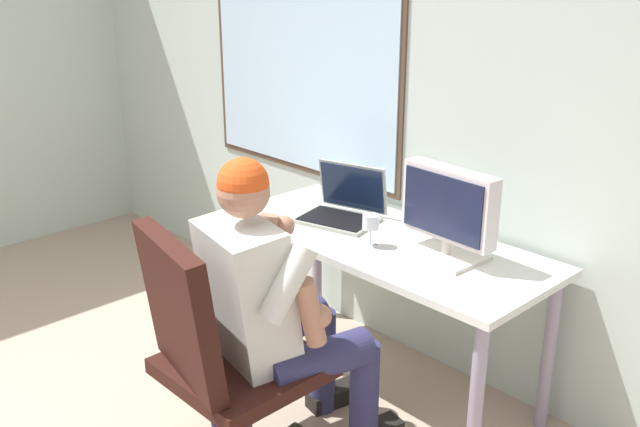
{
  "coord_description": "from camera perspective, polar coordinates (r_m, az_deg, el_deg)",
  "views": [
    {
      "loc": [
        2.24,
        -0.19,
        1.94
      ],
      "look_at": [
        0.32,
        1.64,
        0.97
      ],
      "focal_mm": 40.4,
      "sensor_mm": 36.0,
      "label": 1
    }
  ],
  "objects": [
    {
      "name": "office_chair",
      "position": [
        2.71,
        -8.44,
        -10.34
      ],
      "size": [
        0.6,
        0.66,
        1.03
      ],
      "color": "black",
      "rests_on": "ground"
    },
    {
      "name": "crt_monitor",
      "position": [
        2.97,
        10.14,
        0.32
      ],
      "size": [
        0.44,
        0.26,
        0.38
      ],
      "color": "beige",
      "rests_on": "desk"
    },
    {
      "name": "desk",
      "position": [
        3.24,
        4.99,
        -3.45
      ],
      "size": [
        1.55,
        0.66,
        0.74
      ],
      "color": "gray",
      "rests_on": "ground"
    },
    {
      "name": "person_seated",
      "position": [
        2.77,
        -3.41,
        -7.31
      ],
      "size": [
        0.6,
        0.81,
        1.27
      ],
      "color": "navy",
      "rests_on": "ground"
    },
    {
      "name": "wine_glass",
      "position": [
        3.08,
        4.04,
        -0.81
      ],
      "size": [
        0.07,
        0.07,
        0.14
      ],
      "color": "silver",
      "rests_on": "desk"
    },
    {
      "name": "wall_rear",
      "position": [
        3.53,
        5.54,
        9.97
      ],
      "size": [
        5.42,
        0.08,
        2.64
      ],
      "color": "#B4C4BA",
      "rests_on": "ground"
    },
    {
      "name": "laptop",
      "position": [
        3.41,
        1.94,
        0.7
      ],
      "size": [
        0.42,
        0.38,
        0.25
      ],
      "color": "gray",
      "rests_on": "desk"
    }
  ]
}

